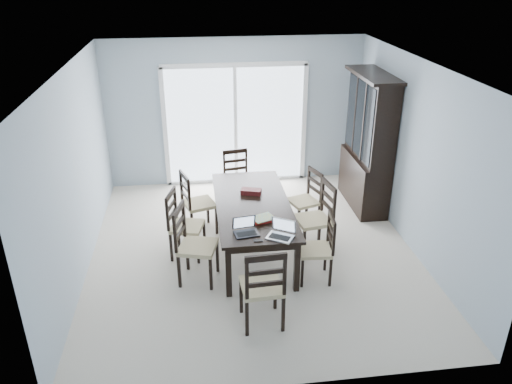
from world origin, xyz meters
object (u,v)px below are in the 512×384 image
chair_left_near (189,236)px  chair_right_far (309,193)px  game_box (251,192)px  chair_right_mid (320,210)px  china_hutch (368,144)px  laptop_silver (280,234)px  chair_left_mid (180,217)px  chair_right_near (323,241)px  hot_tub (193,137)px  cell_phone (258,241)px  chair_end_near (264,281)px  chair_left_far (193,197)px  chair_end_far (237,173)px  laptop_dark (246,231)px  dining_table (253,208)px

chair_left_near → chair_right_far: (1.80, 1.21, -0.07)m
game_box → chair_right_mid: bearing=-22.1°
china_hutch → chair_right_mid: size_ratio=1.88×
chair_right_far → laptop_silver: size_ratio=2.83×
chair_left_near → chair_left_mid: (-0.12, 0.61, -0.04)m
chair_right_near → hot_tub: chair_right_near is taller
chair_left_near → cell_phone: chair_left_near is taller
chair_end_near → game_box: size_ratio=4.21×
laptop_silver → chair_left_far: bearing=153.5°
chair_left_near → chair_end_far: size_ratio=1.07×
china_hutch → chair_right_far: bearing=-150.4°
chair_end_far → laptop_dark: 2.30m
chair_right_mid → laptop_silver: 1.16m
chair_right_near → laptop_dark: chair_right_near is taller
laptop_silver → cell_phone: size_ratio=3.42×
chair_left_mid → game_box: (1.01, 0.27, 0.20)m
chair_left_mid → laptop_dark: bearing=58.8°
chair_right_near → chair_left_mid: bearing=69.9°
chair_right_far → cell_phone: size_ratio=9.69×
dining_table → chair_right_far: chair_right_far is taller
dining_table → laptop_silver: laptop_silver is taller
chair_right_mid → hot_tub: chair_right_mid is taller
chair_right_mid → chair_left_mid: bearing=77.9°
dining_table → chair_right_mid: bearing=-4.3°
chair_left_mid → game_box: chair_left_mid is taller
china_hutch → game_box: (-2.01, -0.95, -0.29)m
dining_table → chair_end_far: size_ratio=1.99×
china_hutch → hot_tub: china_hutch is taller
chair_left_near → laptop_silver: bearing=85.6°
china_hutch → hot_tub: bearing=139.1°
chair_right_mid → chair_end_far: 1.84m
dining_table → laptop_silver: bearing=-77.7°
chair_left_mid → chair_right_near: bearing=80.6°
game_box → chair_left_far: bearing=157.6°
chair_end_far → laptop_dark: chair_end_far is taller
chair_end_far → laptop_dark: bearing=78.2°
chair_end_far → laptop_dark: (-0.10, -2.29, 0.21)m
chair_left_near → chair_right_mid: chair_left_near is taller
dining_table → game_box: (0.01, 0.30, 0.11)m
chair_right_mid → laptop_silver: (-0.72, -0.89, 0.18)m
hot_tub → chair_end_near: bearing=-82.8°
china_hutch → hot_tub: size_ratio=1.10×
chair_right_mid → chair_end_far: bearing=24.2°
china_hutch → chair_end_far: china_hutch is taller
chair_left_mid → chair_right_far: 2.02m
chair_right_far → cell_phone: chair_right_far is taller
china_hutch → chair_end_far: bearing=174.1°
chair_right_near → chair_right_far: bearing=-1.5°
chair_right_far → laptop_silver: chair_right_far is taller
chair_right_mid → laptop_dark: (-1.11, -0.75, 0.18)m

